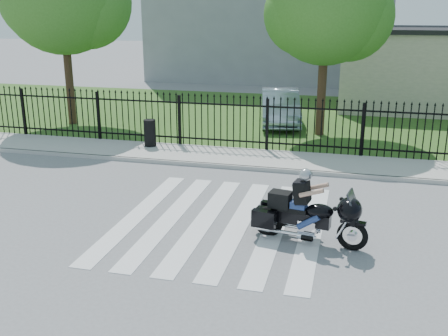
# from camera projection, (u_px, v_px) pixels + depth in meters

# --- Properties ---
(ground) EXTENTS (120.00, 120.00, 0.00)m
(ground) POSITION_uv_depth(u_px,v_px,m) (221.00, 222.00, 11.72)
(ground) COLOR slate
(ground) RESTS_ON ground
(crosswalk) EXTENTS (5.00, 5.50, 0.01)m
(crosswalk) POSITION_uv_depth(u_px,v_px,m) (221.00, 222.00, 11.72)
(crosswalk) COLOR silver
(crosswalk) RESTS_ON ground
(sidewalk) EXTENTS (40.00, 2.00, 0.12)m
(sidewalk) POSITION_uv_depth(u_px,v_px,m) (261.00, 159.00, 16.34)
(sidewalk) COLOR #ADAAA3
(sidewalk) RESTS_ON ground
(curb) EXTENTS (40.00, 0.12, 0.12)m
(curb) POSITION_uv_depth(u_px,v_px,m) (255.00, 169.00, 15.41)
(curb) COLOR #ADAAA3
(curb) RESTS_ON ground
(grass_strip) EXTENTS (40.00, 12.00, 0.02)m
(grass_strip) POSITION_uv_depth(u_px,v_px,m) (290.00, 117.00, 22.84)
(grass_strip) COLOR #30551D
(grass_strip) RESTS_ON ground
(iron_fence) EXTENTS (26.00, 0.04, 1.80)m
(iron_fence) POSITION_uv_depth(u_px,v_px,m) (267.00, 126.00, 17.02)
(iron_fence) COLOR black
(iron_fence) RESTS_ON ground
(tree_mid) EXTENTS (4.20, 4.20, 6.78)m
(tree_mid) POSITION_uv_depth(u_px,v_px,m) (326.00, 5.00, 18.34)
(tree_mid) COLOR #382316
(tree_mid) RESTS_ON ground
(motorcycle_rider) EXTENTS (2.39, 1.05, 1.59)m
(motorcycle_rider) POSITION_uv_depth(u_px,v_px,m) (306.00, 212.00, 10.60)
(motorcycle_rider) COLOR black
(motorcycle_rider) RESTS_ON ground
(parked_car) EXTENTS (2.25, 4.42, 1.39)m
(parked_car) POSITION_uv_depth(u_px,v_px,m) (280.00, 107.00, 21.28)
(parked_car) COLOR #8EA1B3
(parked_car) RESTS_ON grass_strip
(litter_bin) EXTENTS (0.42, 0.42, 0.90)m
(litter_bin) POSITION_uv_depth(u_px,v_px,m) (150.00, 133.00, 17.56)
(litter_bin) COLOR black
(litter_bin) RESTS_ON sidewalk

